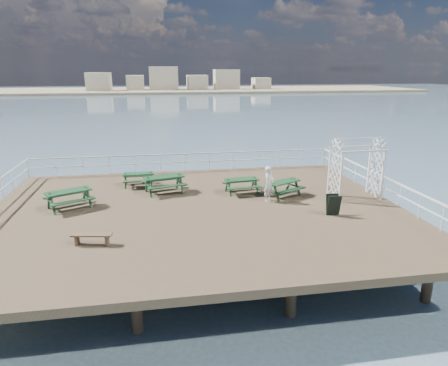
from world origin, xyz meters
TOP-DOWN VIEW (x-y plane):
  - ground at (0.00, 0.00)m, footprint 18.00×14.00m
  - sea_backdrop at (12.54, 134.07)m, footprint 300.00×300.00m
  - railing at (-0.07, 2.57)m, footprint 17.77×13.76m
  - picnic_table_a at (-5.56, 1.06)m, footprint 2.36×2.20m
  - picnic_table_b at (-2.67, 4.12)m, footprint 1.63×1.34m
  - picnic_table_c at (2.42, 2.00)m, footprint 1.79×1.50m
  - picnic_table_d at (-1.37, 2.70)m, footprint 2.26×1.99m
  - picnic_table_e at (4.29, 1.15)m, footprint 2.16×2.02m
  - flat_bench_near at (-4.03, -3.11)m, footprint 1.45×0.59m
  - trellis_arbor at (7.60, 0.41)m, footprint 2.36×1.33m
  - sandwich_board at (5.55, -1.75)m, footprint 0.58×0.45m
  - person at (3.38, 0.49)m, footprint 0.72×0.70m

SIDE VIEW (x-z plane):
  - sea_backdrop at x=12.54m, z-range -5.11..4.09m
  - ground at x=0.00m, z-range -0.30..0.00m
  - flat_bench_near at x=-4.03m, z-range 0.10..0.51m
  - sandwich_board at x=5.55m, z-range -0.01..0.90m
  - picnic_table_b at x=-2.67m, z-range 0.11..0.88m
  - picnic_table_c at x=2.42m, z-range 0.11..0.92m
  - picnic_table_e at x=4.29m, z-range 0.12..0.95m
  - picnic_table_a at x=-5.56m, z-range 0.13..1.04m
  - picnic_table_d at x=-1.37m, z-range 0.13..1.07m
  - person at x=3.38m, z-range 0.00..1.66m
  - railing at x=-0.07m, z-range 0.32..1.42m
  - trellis_arbor at x=7.60m, z-range -0.16..2.72m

